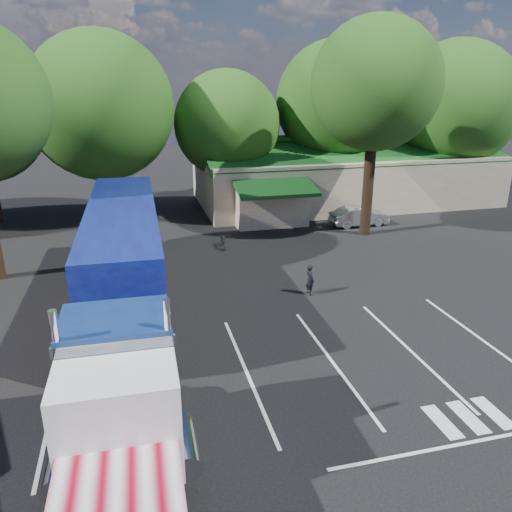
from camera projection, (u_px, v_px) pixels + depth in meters
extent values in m
plane|color=black|center=(217.00, 304.00, 22.99)|extent=(120.00, 120.00, 0.00)
cube|color=beige|center=(343.00, 177.00, 42.02)|extent=(24.00, 11.00, 4.00)
cube|color=#16501C|center=(358.00, 151.00, 38.99)|extent=(24.20, 6.25, 2.10)
cube|color=#16501C|center=(334.00, 144.00, 43.38)|extent=(24.20, 6.25, 2.10)
cube|color=beige|center=(270.00, 205.00, 35.16)|extent=(5.00, 2.50, 2.80)
cube|color=#16501C|center=(276.00, 188.00, 33.47)|extent=(5.40, 3.19, 0.80)
cylinder|color=black|center=(109.00, 192.00, 35.93)|extent=(0.70, 0.70, 4.30)
sphere|color=#1D4E16|center=(101.00, 106.00, 33.97)|extent=(10.00, 10.00, 10.00)
cylinder|color=black|center=(228.00, 187.00, 39.32)|extent=(0.70, 0.70, 3.60)
sphere|color=#1D4E16|center=(227.00, 124.00, 37.72)|extent=(8.00, 8.00, 8.00)
cylinder|color=black|center=(332.00, 175.00, 41.71)|extent=(0.70, 0.70, 4.50)
sphere|color=#1D4E16|center=(336.00, 102.00, 39.76)|extent=(9.60, 9.60, 9.60)
cylinder|color=black|center=(446.00, 176.00, 43.02)|extent=(0.70, 0.70, 3.90)
sphere|color=#1D4E16|center=(455.00, 105.00, 41.08)|extent=(10.40, 10.40, 10.40)
cylinder|color=black|center=(368.00, 186.00, 32.34)|extent=(0.70, 0.70, 6.50)
sphere|color=#1D4E16|center=(376.00, 84.00, 30.26)|extent=(8.00, 8.00, 8.00)
cube|color=black|center=(125.00, 459.00, 12.40)|extent=(1.25, 7.82, 0.28)
cube|color=silver|center=(119.00, 422.00, 11.51)|extent=(2.82, 1.83, 2.56)
cube|color=black|center=(116.00, 421.00, 10.66)|extent=(2.56, 0.13, 1.11)
cube|color=white|center=(114.00, 346.00, 11.89)|extent=(2.90, 0.16, 0.28)
cube|color=navy|center=(120.00, 367.00, 13.27)|extent=(2.82, 2.28, 3.01)
cylinder|color=white|center=(63.00, 382.00, 11.95)|extent=(0.20, 0.20, 3.79)
cylinder|color=white|center=(170.00, 369.00, 12.50)|extent=(0.20, 0.20, 3.79)
cylinder|color=white|center=(62.00, 466.00, 12.18)|extent=(0.77, 1.79, 0.74)
cylinder|color=white|center=(185.00, 446.00, 12.82)|extent=(0.77, 1.79, 0.74)
cube|color=white|center=(125.00, 255.00, 22.21)|extent=(3.14, 14.31, 1.67)
cube|color=navy|center=(122.00, 222.00, 21.71)|extent=(3.14, 14.31, 1.34)
cube|color=black|center=(128.00, 252.00, 26.99)|extent=(1.40, 3.92, 0.39)
cube|color=black|center=(104.00, 357.00, 17.06)|extent=(0.14, 0.14, 1.56)
cube|color=black|center=(150.00, 352.00, 17.39)|extent=(0.14, 0.14, 1.56)
cube|color=white|center=(129.00, 245.00, 29.49)|extent=(2.68, 0.18, 0.13)
cylinder|color=black|center=(83.00, 425.00, 13.96)|extent=(0.41, 1.23, 1.23)
cylinder|color=black|center=(168.00, 413.00, 14.46)|extent=(0.41, 1.23, 1.23)
cylinder|color=black|center=(87.00, 399.00, 15.08)|extent=(0.41, 1.23, 1.23)
cylinder|color=black|center=(165.00, 389.00, 15.59)|extent=(0.41, 1.23, 1.23)
cylinder|color=black|center=(106.00, 265.00, 26.03)|extent=(0.41, 1.23, 1.23)
cylinder|color=black|center=(151.00, 262.00, 26.53)|extent=(0.41, 1.23, 1.23)
cylinder|color=black|center=(107.00, 257.00, 27.25)|extent=(0.41, 1.23, 1.23)
cylinder|color=black|center=(151.00, 254.00, 27.76)|extent=(0.41, 1.23, 1.23)
imported|color=black|center=(310.00, 280.00, 23.78)|extent=(0.47, 0.61, 1.50)
imported|color=black|center=(223.00, 240.00, 30.57)|extent=(0.67, 1.75, 0.91)
imported|color=#B5B7BE|center=(359.00, 216.00, 35.14)|extent=(4.22, 1.66, 1.37)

